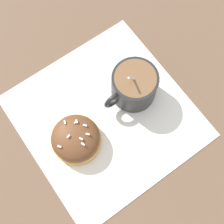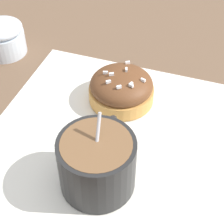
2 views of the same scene
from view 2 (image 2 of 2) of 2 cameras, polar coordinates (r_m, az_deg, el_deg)
ground_plane at (r=0.52m, az=-0.20°, el=-3.93°), size 3.00×3.00×0.00m
paper_napkin at (r=0.52m, az=-0.20°, el=-3.82°), size 0.34×0.34×0.00m
coffee_cup at (r=0.44m, az=-2.25°, el=-7.48°), size 0.12×0.09×0.10m
frosted_pastry at (r=0.56m, az=1.44°, el=3.68°), size 0.10×0.10×0.05m
sugar_bowl at (r=0.69m, az=-16.29°, el=10.90°), size 0.07×0.07×0.06m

